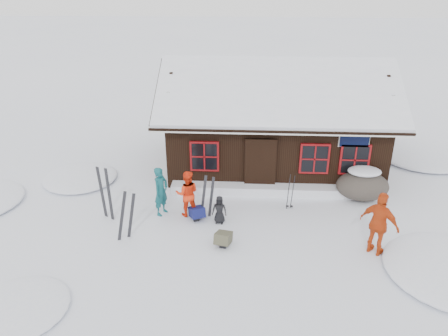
{
  "coord_description": "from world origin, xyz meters",
  "views": [
    {
      "loc": [
        0.38,
        -11.78,
        7.61
      ],
      "look_at": [
        -0.35,
        1.6,
        1.3
      ],
      "focal_mm": 35.0,
      "sensor_mm": 36.0,
      "label": 1
    }
  ],
  "objects_px": {
    "ski_pair_left": "(127,216)",
    "ski_poles": "(290,192)",
    "backpack_blue": "(197,214)",
    "backpack_olive": "(223,240)",
    "skier_crouched": "(219,210)",
    "skier_orange_right": "(379,224)",
    "skier_teal": "(161,191)",
    "skier_orange_left": "(187,194)",
    "boulder": "(363,185)"
  },
  "relations": [
    {
      "from": "ski_pair_left",
      "to": "ski_poles",
      "type": "distance_m",
      "value": 5.45
    },
    {
      "from": "backpack_blue",
      "to": "backpack_olive",
      "type": "distance_m",
      "value": 1.71
    },
    {
      "from": "ski_pair_left",
      "to": "skier_crouched",
      "type": "bearing_deg",
      "value": 13.73
    },
    {
      "from": "backpack_olive",
      "to": "backpack_blue",
      "type": "bearing_deg",
      "value": 136.01
    },
    {
      "from": "skier_orange_right",
      "to": "skier_teal",
      "type": "bearing_deg",
      "value": 23.93
    },
    {
      "from": "skier_orange_left",
      "to": "ski_poles",
      "type": "height_order",
      "value": "skier_orange_left"
    },
    {
      "from": "skier_orange_right",
      "to": "ski_pair_left",
      "type": "bearing_deg",
      "value": 36.98
    },
    {
      "from": "ski_poles",
      "to": "backpack_olive",
      "type": "height_order",
      "value": "ski_poles"
    },
    {
      "from": "skier_teal",
      "to": "backpack_blue",
      "type": "xyz_separation_m",
      "value": [
        1.19,
        -0.25,
        -0.68
      ]
    },
    {
      "from": "skier_crouched",
      "to": "backpack_blue",
      "type": "height_order",
      "value": "skier_crouched"
    },
    {
      "from": "boulder",
      "to": "skier_orange_right",
      "type": "bearing_deg",
      "value": -95.9
    },
    {
      "from": "skier_crouched",
      "to": "backpack_olive",
      "type": "bearing_deg",
      "value": -76.04
    },
    {
      "from": "ski_poles",
      "to": "backpack_olive",
      "type": "relative_size",
      "value": 2.24
    },
    {
      "from": "backpack_blue",
      "to": "skier_orange_left",
      "type": "bearing_deg",
      "value": 123.63
    },
    {
      "from": "boulder",
      "to": "ski_pair_left",
      "type": "xyz_separation_m",
      "value": [
        -7.63,
        -2.9,
        0.23
      ]
    },
    {
      "from": "ski_pair_left",
      "to": "skier_orange_left",
      "type": "bearing_deg",
      "value": 34.73
    },
    {
      "from": "skier_teal",
      "to": "ski_pair_left",
      "type": "relative_size",
      "value": 1.02
    },
    {
      "from": "ski_pair_left",
      "to": "skier_orange_right",
      "type": "bearing_deg",
      "value": -9.97
    },
    {
      "from": "boulder",
      "to": "ski_pair_left",
      "type": "bearing_deg",
      "value": -159.16
    },
    {
      "from": "ski_pair_left",
      "to": "ski_poles",
      "type": "bearing_deg",
      "value": 15.02
    },
    {
      "from": "ski_pair_left",
      "to": "backpack_blue",
      "type": "distance_m",
      "value": 2.4
    },
    {
      "from": "skier_orange_right",
      "to": "skier_crouched",
      "type": "bearing_deg",
      "value": 22.92
    },
    {
      "from": "boulder",
      "to": "backpack_olive",
      "type": "relative_size",
      "value": 3.13
    },
    {
      "from": "skier_orange_right",
      "to": "ski_poles",
      "type": "bearing_deg",
      "value": -7.21
    },
    {
      "from": "skier_orange_right",
      "to": "backpack_blue",
      "type": "xyz_separation_m",
      "value": [
        -5.34,
        1.58,
        -0.81
      ]
    },
    {
      "from": "skier_teal",
      "to": "boulder",
      "type": "relative_size",
      "value": 0.92
    },
    {
      "from": "backpack_olive",
      "to": "skier_crouched",
      "type": "bearing_deg",
      "value": 111.41
    },
    {
      "from": "skier_teal",
      "to": "boulder",
      "type": "distance_m",
      "value": 7.02
    },
    {
      "from": "skier_crouched",
      "to": "backpack_blue",
      "type": "distance_m",
      "value": 0.84
    },
    {
      "from": "skier_orange_left",
      "to": "backpack_olive",
      "type": "height_order",
      "value": "skier_orange_left"
    },
    {
      "from": "skier_teal",
      "to": "ski_pair_left",
      "type": "bearing_deg",
      "value": 178.54
    },
    {
      "from": "backpack_olive",
      "to": "skier_orange_left",
      "type": "bearing_deg",
      "value": 140.08
    },
    {
      "from": "skier_teal",
      "to": "skier_orange_left",
      "type": "xyz_separation_m",
      "value": [
        0.87,
        -0.03,
        -0.04
      ]
    },
    {
      "from": "skier_crouched",
      "to": "ski_poles",
      "type": "bearing_deg",
      "value": 28.82
    },
    {
      "from": "boulder",
      "to": "ski_poles",
      "type": "height_order",
      "value": "ski_poles"
    },
    {
      "from": "skier_crouched",
      "to": "boulder",
      "type": "relative_size",
      "value": 0.52
    },
    {
      "from": "backpack_blue",
      "to": "backpack_olive",
      "type": "bearing_deg",
      "value": -78.6
    },
    {
      "from": "skier_crouched",
      "to": "backpack_blue",
      "type": "bearing_deg",
      "value": 169.56
    },
    {
      "from": "skier_teal",
      "to": "skier_orange_left",
      "type": "distance_m",
      "value": 0.87
    },
    {
      "from": "skier_orange_right",
      "to": "ski_pair_left",
      "type": "height_order",
      "value": "skier_orange_right"
    },
    {
      "from": "skier_teal",
      "to": "ski_poles",
      "type": "height_order",
      "value": "skier_teal"
    },
    {
      "from": "boulder",
      "to": "backpack_olive",
      "type": "bearing_deg",
      "value": -146.95
    },
    {
      "from": "skier_orange_left",
      "to": "boulder",
      "type": "xyz_separation_m",
      "value": [
        6.0,
        1.43,
        -0.25
      ]
    },
    {
      "from": "skier_teal",
      "to": "backpack_olive",
      "type": "relative_size",
      "value": 2.87
    },
    {
      "from": "skier_crouched",
      "to": "ski_pair_left",
      "type": "xyz_separation_m",
      "value": [
        -2.7,
        -1.04,
        0.3
      ]
    },
    {
      "from": "skier_orange_left",
      "to": "skier_crouched",
      "type": "bearing_deg",
      "value": 152.3
    },
    {
      "from": "skier_crouched",
      "to": "ski_pair_left",
      "type": "bearing_deg",
      "value": -153.93
    },
    {
      "from": "ski_pair_left",
      "to": "backpack_olive",
      "type": "height_order",
      "value": "ski_pair_left"
    },
    {
      "from": "skier_orange_left",
      "to": "ski_pair_left",
      "type": "relative_size",
      "value": 0.97
    },
    {
      "from": "boulder",
      "to": "ski_pair_left",
      "type": "height_order",
      "value": "ski_pair_left"
    }
  ]
}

